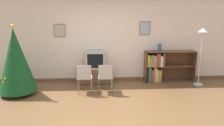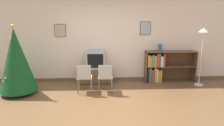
{
  "view_description": "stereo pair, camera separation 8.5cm",
  "coord_description": "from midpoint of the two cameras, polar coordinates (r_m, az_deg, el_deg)",
  "views": [
    {
      "loc": [
        -0.09,
        -4.73,
        2.19
      ],
      "look_at": [
        0.26,
        1.2,
        0.81
      ],
      "focal_mm": 35.0,
      "sensor_mm": 36.0,
      "label": 1
    },
    {
      "loc": [
        -0.0,
        -4.73,
        2.19
      ],
      "look_at": [
        0.26,
        1.2,
        0.81
      ],
      "focal_mm": 35.0,
      "sensor_mm": 36.0,
      "label": 2
    }
  ],
  "objects": [
    {
      "name": "folding_chair_right",
      "position": [
        6.02,
        -2.11,
        -3.54
      ],
      "size": [
        0.4,
        0.4,
        0.82
      ],
      "color": "#BCB29E",
      "rests_on": "ground_plane"
    },
    {
      "name": "wall_back",
      "position": [
        6.99,
        -2.98,
        6.15
      ],
      "size": [
        8.93,
        0.11,
        2.7
      ],
      "color": "beige",
      "rests_on": "ground_plane"
    },
    {
      "name": "tv_console",
      "position": [
        6.93,
        -4.65,
        -3.28
      ],
      "size": [
        1.04,
        0.45,
        0.49
      ],
      "color": "#4C311E",
      "rests_on": "ground_plane"
    },
    {
      "name": "bookshelf",
      "position": [
        7.17,
        12.29,
        -0.96
      ],
      "size": [
        1.61,
        0.36,
        0.99
      ],
      "color": "brown",
      "rests_on": "ground_plane"
    },
    {
      "name": "television",
      "position": [
        6.8,
        -4.73,
        0.89
      ],
      "size": [
        0.58,
        0.44,
        0.55
      ],
      "color": "#9E9E99",
      "rests_on": "tv_console"
    },
    {
      "name": "ground_plane",
      "position": [
        5.21,
        -2.61,
        -11.81
      ],
      "size": [
        24.0,
        24.0,
        0.0
      ],
      "primitive_type": "plane",
      "color": "brown"
    },
    {
      "name": "folding_chair_left",
      "position": [
        6.03,
        -7.62,
        -3.6
      ],
      "size": [
        0.4,
        0.4,
        0.82
      ],
      "color": "#BCB29E",
      "rests_on": "ground_plane"
    },
    {
      "name": "christmas_tree",
      "position": [
        6.36,
        -24.17,
        0.6
      ],
      "size": [
        1.0,
        1.0,
        1.9
      ],
      "color": "maroon",
      "rests_on": "ground_plane"
    },
    {
      "name": "standing_lamp",
      "position": [
        7.03,
        22.11,
        5.19
      ],
      "size": [
        0.28,
        0.28,
        1.75
      ],
      "color": "silver",
      "rests_on": "ground_plane"
    },
    {
      "name": "vase",
      "position": [
        7.07,
        11.99,
        4.03
      ],
      "size": [
        0.11,
        0.11,
        0.24
      ],
      "color": "#335684",
      "rests_on": "bookshelf"
    }
  ]
}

